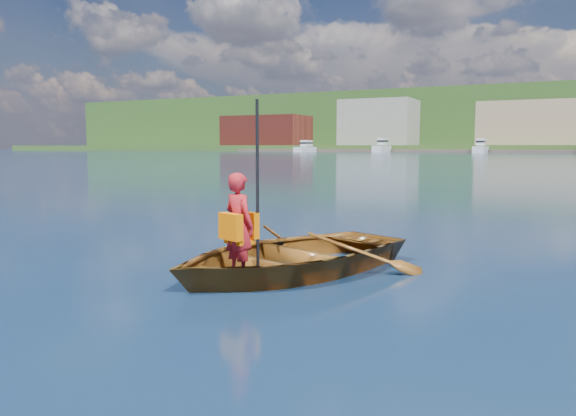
# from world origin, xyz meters

# --- Properties ---
(ground) EXTENTS (600.00, 600.00, 0.00)m
(ground) POSITION_xyz_m (0.00, 0.00, 0.00)
(ground) COLOR #0F2747
(ground) RESTS_ON ground
(rowboat) EXTENTS (3.62, 4.18, 0.73)m
(rowboat) POSITION_xyz_m (-0.18, -0.11, 0.21)
(rowboat) COLOR brown
(rowboat) RESTS_ON ground
(child_paddler) EXTENTS (0.51, 0.44, 2.02)m
(child_paddler) POSITION_xyz_m (-0.37, -1.01, 0.70)
(child_paddler) COLOR #B21B22
(child_paddler) RESTS_ON ground
(shoreline) EXTENTS (400.00, 140.00, 22.00)m
(shoreline) POSITION_xyz_m (0.00, 236.61, 10.32)
(shoreline) COLOR #3A5725
(shoreline) RESTS_ON ground
(dock) EXTENTS (160.04, 9.96, 0.80)m
(dock) POSITION_xyz_m (-11.80, 148.00, 0.40)
(dock) COLOR brown
(dock) RESTS_ON ground
(waterfront_buildings) EXTENTS (202.00, 16.00, 14.00)m
(waterfront_buildings) POSITION_xyz_m (-7.74, 165.00, 7.74)
(waterfront_buildings) COLOR brown
(waterfront_buildings) RESTS_ON ground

